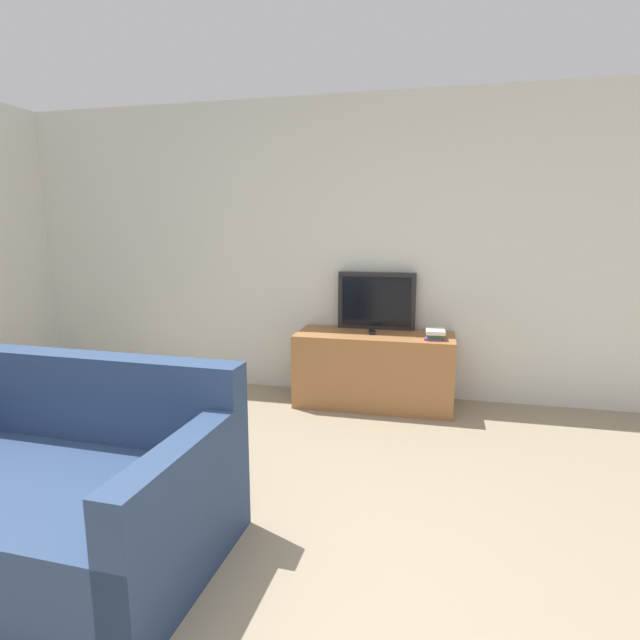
% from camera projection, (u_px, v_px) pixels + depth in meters
% --- Properties ---
extents(wall_back, '(9.00, 0.06, 2.60)m').
position_uv_depth(wall_back, '(337.00, 249.00, 4.44)').
color(wall_back, silver).
rests_on(wall_back, ground_plane).
extents(tv_stand, '(1.31, 0.53, 0.62)m').
position_uv_depth(tv_stand, '(374.00, 369.00, 4.23)').
color(tv_stand, '#9E6638').
rests_on(tv_stand, ground_plane).
extents(television, '(0.67, 0.09, 0.50)m').
position_uv_depth(television, '(377.00, 301.00, 4.34)').
color(television, black).
rests_on(television, tv_stand).
extents(couch, '(1.71, 1.02, 0.85)m').
position_uv_depth(couch, '(43.00, 493.00, 2.30)').
color(couch, navy).
rests_on(couch, ground_plane).
extents(book_stack, '(0.16, 0.22, 0.08)m').
position_uv_depth(book_stack, '(435.00, 334.00, 3.98)').
color(book_stack, '#7A3884').
rests_on(book_stack, tv_stand).
extents(remote_on_stand, '(0.08, 0.17, 0.02)m').
position_uv_depth(remote_on_stand, '(372.00, 332.00, 4.19)').
color(remote_on_stand, black).
rests_on(remote_on_stand, tv_stand).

